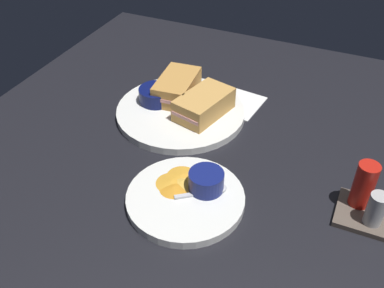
{
  "coord_description": "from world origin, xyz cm",
  "views": [
    {
      "loc": [
        63.86,
        22.59,
        56.88
      ],
      "look_at": [
        2.2,
        -4.82,
        3.0
      ],
      "focal_mm": 41.69,
      "sensor_mm": 36.0,
      "label": 1
    }
  ],
  "objects_px": {
    "sandwich_half_far": "(177,87)",
    "ramekin_light_gravy": "(206,180)",
    "plate_chips_companion": "(185,199)",
    "spoon_by_gravy_ramekin": "(211,190)",
    "sandwich_half_near": "(204,104)",
    "ramekin_dark_sauce": "(156,94)",
    "condiment_caddy": "(366,200)",
    "spoon_by_dark_ramekin": "(178,107)",
    "plate_sandwich_main": "(181,112)"
  },
  "relations": [
    {
      "from": "sandwich_half_near",
      "to": "spoon_by_dark_ramekin",
      "type": "distance_m",
      "value": 0.06
    },
    {
      "from": "ramekin_dark_sauce",
      "to": "plate_chips_companion",
      "type": "relative_size",
      "value": 0.37
    },
    {
      "from": "plate_chips_companion",
      "to": "spoon_by_gravy_ramekin",
      "type": "bearing_deg",
      "value": 126.67
    },
    {
      "from": "sandwich_half_near",
      "to": "ramekin_dark_sauce",
      "type": "height_order",
      "value": "sandwich_half_near"
    },
    {
      "from": "sandwich_half_near",
      "to": "ramekin_dark_sauce",
      "type": "relative_size",
      "value": 1.9
    },
    {
      "from": "sandwich_half_far",
      "to": "ramekin_dark_sauce",
      "type": "height_order",
      "value": "sandwich_half_far"
    },
    {
      "from": "sandwich_half_near",
      "to": "plate_chips_companion",
      "type": "xyz_separation_m",
      "value": [
        0.24,
        0.07,
        -0.03
      ]
    },
    {
      "from": "plate_chips_companion",
      "to": "ramekin_light_gravy",
      "type": "bearing_deg",
      "value": 140.19
    },
    {
      "from": "ramekin_dark_sauce",
      "to": "ramekin_light_gravy",
      "type": "bearing_deg",
      "value": 44.51
    },
    {
      "from": "ramekin_dark_sauce",
      "to": "condiment_caddy",
      "type": "distance_m",
      "value": 0.49
    },
    {
      "from": "plate_sandwich_main",
      "to": "plate_chips_companion",
      "type": "xyz_separation_m",
      "value": [
        0.24,
        0.12,
        0.0
      ]
    },
    {
      "from": "sandwich_half_far",
      "to": "condiment_caddy",
      "type": "xyz_separation_m",
      "value": [
        0.19,
        0.44,
        -0.01
      ]
    },
    {
      "from": "plate_sandwich_main",
      "to": "spoon_by_gravy_ramekin",
      "type": "height_order",
      "value": "spoon_by_gravy_ramekin"
    },
    {
      "from": "sandwich_half_near",
      "to": "sandwich_half_far",
      "type": "xyz_separation_m",
      "value": [
        -0.04,
        -0.08,
        0.0
      ]
    },
    {
      "from": "sandwich_half_near",
      "to": "condiment_caddy",
      "type": "bearing_deg",
      "value": 67.61
    },
    {
      "from": "sandwich_half_near",
      "to": "ramekin_dark_sauce",
      "type": "bearing_deg",
      "value": -91.33
    },
    {
      "from": "plate_chips_companion",
      "to": "spoon_by_dark_ramekin",
      "type": "bearing_deg",
      "value": -152.13
    },
    {
      "from": "plate_sandwich_main",
      "to": "spoon_by_gravy_ramekin",
      "type": "xyz_separation_m",
      "value": [
        0.21,
        0.16,
        0.01
      ]
    },
    {
      "from": "plate_sandwich_main",
      "to": "ramekin_dark_sauce",
      "type": "xyz_separation_m",
      "value": [
        -0.01,
        -0.06,
        0.03
      ]
    },
    {
      "from": "plate_sandwich_main",
      "to": "ramekin_light_gravy",
      "type": "xyz_separation_m",
      "value": [
        0.21,
        0.15,
        0.03
      ]
    },
    {
      "from": "plate_sandwich_main",
      "to": "ramekin_dark_sauce",
      "type": "distance_m",
      "value": 0.07
    },
    {
      "from": "spoon_by_dark_ramekin",
      "to": "ramekin_light_gravy",
      "type": "relative_size",
      "value": 1.59
    },
    {
      "from": "ramekin_light_gravy",
      "to": "spoon_by_gravy_ramekin",
      "type": "distance_m",
      "value": 0.02
    },
    {
      "from": "plate_sandwich_main",
      "to": "sandwich_half_far",
      "type": "height_order",
      "value": "sandwich_half_far"
    },
    {
      "from": "sandwich_half_near",
      "to": "plate_sandwich_main",
      "type": "bearing_deg",
      "value": -86.44
    },
    {
      "from": "ramekin_light_gravy",
      "to": "spoon_by_gravy_ramekin",
      "type": "xyz_separation_m",
      "value": [
        0.0,
        0.01,
        -0.02
      ]
    },
    {
      "from": "spoon_by_gravy_ramekin",
      "to": "condiment_caddy",
      "type": "relative_size",
      "value": 0.93
    },
    {
      "from": "sandwich_half_near",
      "to": "condiment_caddy",
      "type": "xyz_separation_m",
      "value": [
        0.15,
        0.35,
        -0.01
      ]
    },
    {
      "from": "plate_sandwich_main",
      "to": "sandwich_half_near",
      "type": "distance_m",
      "value": 0.06
    },
    {
      "from": "sandwich_half_far",
      "to": "plate_chips_companion",
      "type": "relative_size",
      "value": 0.67
    },
    {
      "from": "ramekin_dark_sauce",
      "to": "plate_chips_companion",
      "type": "bearing_deg",
      "value": 36.96
    },
    {
      "from": "ramekin_dark_sauce",
      "to": "condiment_caddy",
      "type": "xyz_separation_m",
      "value": [
        0.15,
        0.47,
        0.0
      ]
    },
    {
      "from": "sandwich_half_far",
      "to": "spoon_by_dark_ramekin",
      "type": "height_order",
      "value": "sandwich_half_far"
    },
    {
      "from": "plate_sandwich_main",
      "to": "spoon_by_dark_ramekin",
      "type": "bearing_deg",
      "value": -82.39
    },
    {
      "from": "plate_chips_companion",
      "to": "spoon_by_gravy_ramekin",
      "type": "relative_size",
      "value": 2.36
    },
    {
      "from": "sandwich_half_far",
      "to": "ramekin_light_gravy",
      "type": "bearing_deg",
      "value": 34.94
    },
    {
      "from": "ramekin_dark_sauce",
      "to": "condiment_caddy",
      "type": "bearing_deg",
      "value": 72.51
    },
    {
      "from": "spoon_by_dark_ramekin",
      "to": "plate_chips_companion",
      "type": "xyz_separation_m",
      "value": [
        0.24,
        0.13,
        -0.01
      ]
    },
    {
      "from": "spoon_by_gravy_ramekin",
      "to": "condiment_caddy",
      "type": "height_order",
      "value": "condiment_caddy"
    },
    {
      "from": "sandwich_half_far",
      "to": "plate_chips_companion",
      "type": "distance_m",
      "value": 0.32
    },
    {
      "from": "ramekin_dark_sauce",
      "to": "plate_chips_companion",
      "type": "distance_m",
      "value": 0.31
    },
    {
      "from": "sandwich_half_far",
      "to": "condiment_caddy",
      "type": "distance_m",
      "value": 0.48
    },
    {
      "from": "plate_chips_companion",
      "to": "spoon_by_gravy_ramekin",
      "type": "height_order",
      "value": "spoon_by_gravy_ramekin"
    },
    {
      "from": "sandwich_half_near",
      "to": "ramekin_light_gravy",
      "type": "relative_size",
      "value": 2.33
    },
    {
      "from": "sandwich_half_near",
      "to": "spoon_by_gravy_ramekin",
      "type": "relative_size",
      "value": 1.66
    },
    {
      "from": "ramekin_light_gravy",
      "to": "condiment_caddy",
      "type": "relative_size",
      "value": 0.66
    },
    {
      "from": "sandwich_half_far",
      "to": "spoon_by_gravy_ramekin",
      "type": "height_order",
      "value": "sandwich_half_far"
    },
    {
      "from": "condiment_caddy",
      "to": "plate_chips_companion",
      "type": "bearing_deg",
      "value": -71.33
    },
    {
      "from": "sandwich_half_far",
      "to": "ramekin_light_gravy",
      "type": "distance_m",
      "value": 0.31
    },
    {
      "from": "ramekin_dark_sauce",
      "to": "spoon_by_dark_ramekin",
      "type": "xyz_separation_m",
      "value": [
        0.01,
        0.06,
        -0.01
      ]
    }
  ]
}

